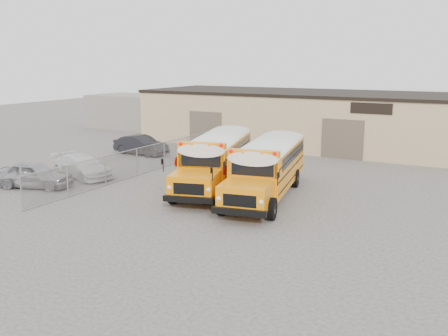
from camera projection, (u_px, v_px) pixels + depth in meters
The scene contains 10 objects.
ground at pixel (191, 199), 26.88m from camera, with size 120.00×120.00×0.00m, color #4A4644.
warehouse at pixel (313, 118), 43.54m from camera, with size 30.20×10.20×4.67m.
chainlink_fence at pixel (137, 162), 32.08m from camera, with size 0.07×18.07×1.81m.
distant_building_left at pixel (130, 111), 55.69m from camera, with size 8.00×6.00×3.60m, color gray.
school_bus_left at pixel (237, 139), 35.60m from camera, with size 5.38×10.88×3.10m.
school_bus_right at pixel (288, 145), 33.22m from camera, with size 4.50×10.77×3.07m.
tarp_bundle at pixel (191, 185), 27.00m from camera, with size 1.08×1.02×1.38m.
car_silver at pixel (34, 175), 29.10m from camera, with size 1.81×4.49×1.53m, color #A6A6AB.
car_white at pixel (82, 166), 31.74m from camera, with size 1.99×4.90×1.42m, color silver.
car_dark at pixel (141, 145), 39.45m from camera, with size 1.60×4.60×1.52m, color black.
Camera 1 is at (13.99, -21.91, 7.26)m, focal length 40.00 mm.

